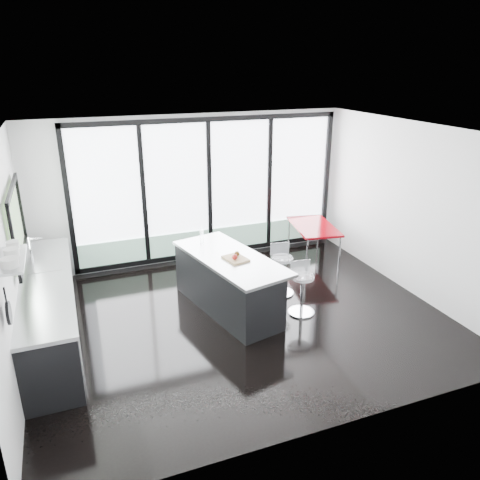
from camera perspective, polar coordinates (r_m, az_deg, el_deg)
name	(u,v)px	position (r m, az deg, el deg)	size (l,w,h in m)	color
floor	(241,317)	(7.26, 0.12, -9.41)	(6.00, 5.00, 0.00)	black
ceiling	(241,132)	(6.32, 0.13, 13.06)	(6.00, 5.00, 0.00)	white
wall_back	(208,195)	(9.01, -3.95, 5.46)	(6.00, 0.09, 2.80)	silver
wall_front	(335,314)	(4.63, 11.52, -8.85)	(6.00, 0.00, 2.80)	silver
wall_left	(12,242)	(6.50, -26.08, -0.17)	(0.26, 5.00, 2.80)	silver
wall_right	(411,209)	(8.18, 20.16, 3.54)	(0.00, 5.00, 2.80)	silver
counter_cabinets	(50,310)	(7.02, -22.15, -7.89)	(0.69, 3.24, 1.36)	black
island	(227,283)	(7.31, -1.61, -5.24)	(1.36, 2.29, 1.14)	black
bar_stool_near	(302,294)	(7.29, 7.57, -6.59)	(0.40, 0.40, 0.64)	silver
bar_stool_far	(282,276)	(7.83, 5.09, -4.34)	(0.42, 0.42, 0.67)	silver
red_table	(313,242)	(9.30, 8.87, -0.25)	(0.74, 1.29, 0.69)	maroon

